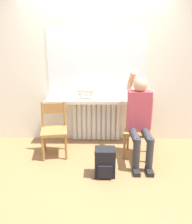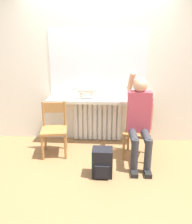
# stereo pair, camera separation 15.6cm
# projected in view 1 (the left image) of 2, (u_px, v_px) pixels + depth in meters

# --- Properties ---
(ground_plane) EXTENTS (12.00, 12.00, 0.00)m
(ground_plane) POSITION_uv_depth(u_px,v_px,m) (95.00, 174.00, 2.98)
(ground_plane) COLOR olive
(wall_with_window) EXTENTS (7.00, 0.06, 2.70)m
(wall_with_window) POSITION_uv_depth(u_px,v_px,m) (96.00, 65.00, 3.76)
(wall_with_window) COLOR white
(wall_with_window) RESTS_ON ground_plane
(radiator) EXTENTS (0.87, 0.08, 0.74)m
(radiator) POSITION_uv_depth(u_px,v_px,m) (96.00, 121.00, 3.97)
(radiator) COLOR silver
(radiator) RESTS_ON ground_plane
(windowsill) EXTENTS (1.74, 0.32, 0.05)m
(windowsill) POSITION_uv_depth(u_px,v_px,m) (96.00, 101.00, 3.75)
(windowsill) COLOR beige
(windowsill) RESTS_ON radiator
(window_glass) EXTENTS (1.67, 0.01, 1.16)m
(window_glass) POSITION_uv_depth(u_px,v_px,m) (96.00, 64.00, 3.72)
(window_glass) COLOR white
(window_glass) RESTS_ON windowsill
(chair_left) EXTENTS (0.45, 0.45, 0.83)m
(chair_left) POSITION_uv_depth(u_px,v_px,m) (54.00, 129.00, 3.41)
(chair_left) COLOR #9E6B38
(chair_left) RESTS_ON ground_plane
(chair_right) EXTENTS (0.49, 0.49, 0.83)m
(chair_right) POSITION_uv_depth(u_px,v_px,m) (138.00, 129.00, 3.40)
(chair_right) COLOR #9E6B38
(chair_right) RESTS_ON ground_plane
(person) EXTENTS (0.36, 1.02, 1.36)m
(person) POSITION_uv_depth(u_px,v_px,m) (140.00, 117.00, 3.21)
(person) COLOR #333338
(person) RESTS_ON ground_plane
(cat) EXTENTS (0.51, 0.13, 0.25)m
(cat) POSITION_uv_depth(u_px,v_px,m) (86.00, 90.00, 3.72)
(cat) COLOR silver
(cat) RESTS_ON windowsill
(backpack) EXTENTS (0.27, 0.24, 0.39)m
(backpack) POSITION_uv_depth(u_px,v_px,m) (105.00, 162.00, 2.90)
(backpack) COLOR black
(backpack) RESTS_ON ground_plane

